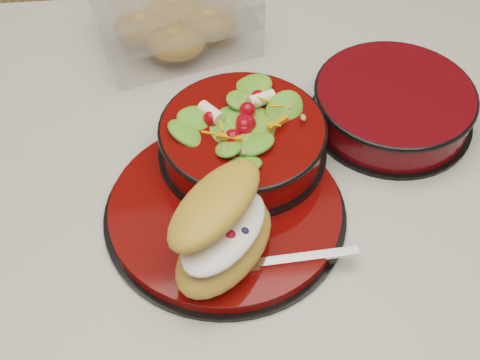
{
  "coord_description": "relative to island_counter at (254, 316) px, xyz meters",
  "views": [
    {
      "loc": [
        -0.08,
        -0.61,
        1.54
      ],
      "look_at": [
        -0.03,
        -0.09,
        0.94
      ],
      "focal_mm": 50.0,
      "sensor_mm": 36.0,
      "label": 1
    }
  ],
  "objects": [
    {
      "name": "island_counter",
      "position": [
        0.0,
        0.0,
        0.0
      ],
      "size": [
        1.24,
        0.74,
        0.9
      ],
      "color": "silver",
      "rests_on": "ground"
    },
    {
      "name": "croissant",
      "position": [
        -0.06,
        -0.18,
        0.51
      ],
      "size": [
        0.16,
        0.18,
        0.09
      ],
      "rotation": [
        0.0,
        0.0,
        0.92
      ],
      "color": "#CC8B3E",
      "rests_on": "dinner_plate"
    },
    {
      "name": "dinner_plate",
      "position": [
        -0.05,
        -0.11,
        0.46
      ],
      "size": [
        0.29,
        0.29,
        0.02
      ],
      "rotation": [
        0.0,
        0.0,
        0.15
      ],
      "color": "black",
      "rests_on": "island_counter"
    },
    {
      "name": "pastry_box",
      "position": [
        -0.1,
        0.24,
        0.49
      ],
      "size": [
        0.26,
        0.22,
        0.09
      ],
      "rotation": [
        0.0,
        0.0,
        0.27
      ],
      "color": "white",
      "rests_on": "island_counter"
    },
    {
      "name": "extra_bowl",
      "position": [
        0.18,
        0.04,
        0.48
      ],
      "size": [
        0.22,
        0.22,
        0.05
      ],
      "rotation": [
        0.0,
        0.0,
        -0.34
      ],
      "color": "black",
      "rests_on": "island_counter"
    },
    {
      "name": "fork",
      "position": [
        0.01,
        -0.19,
        0.47
      ],
      "size": [
        0.15,
        0.02,
        0.0
      ],
      "rotation": [
        0.0,
        0.0,
        1.63
      ],
      "color": "silver",
      "rests_on": "dinner_plate"
    },
    {
      "name": "salad_bowl",
      "position": [
        -0.03,
        -0.03,
        0.5
      ],
      "size": [
        0.21,
        0.21,
        0.09
      ],
      "rotation": [
        0.0,
        0.0,
        -0.3
      ],
      "color": "black",
      "rests_on": "dinner_plate"
    }
  ]
}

